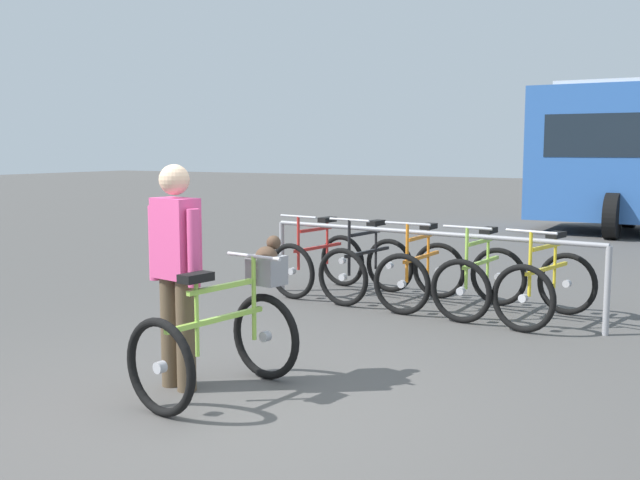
% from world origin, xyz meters
% --- Properties ---
extents(ground_plane, '(80.00, 80.00, 0.00)m').
position_xyz_m(ground_plane, '(0.00, 0.00, 0.00)').
color(ground_plane, '#514F4C').
extents(bike_rack_rail, '(3.89, 0.41, 0.88)m').
position_xyz_m(bike_rack_rail, '(-0.11, 3.54, 0.68)').
color(bike_rack_rail, '#99999E').
rests_on(bike_rack_rail, ground).
extents(racked_bike_red, '(0.80, 1.18, 0.97)m').
position_xyz_m(racked_bike_red, '(-1.59, 3.86, 0.37)').
color(racked_bike_red, black).
rests_on(racked_bike_red, ground).
extents(racked_bike_black, '(0.78, 1.17, 0.97)m').
position_xyz_m(racked_bike_black, '(-0.90, 3.80, 0.37)').
color(racked_bike_black, black).
rests_on(racked_bike_black, ground).
extents(racked_bike_orange, '(0.69, 1.11, 0.97)m').
position_xyz_m(racked_bike_orange, '(-0.20, 3.73, 0.37)').
color(racked_bike_orange, black).
rests_on(racked_bike_orange, ground).
extents(racked_bike_lime, '(0.75, 1.17, 0.98)m').
position_xyz_m(racked_bike_lime, '(0.50, 3.67, 0.37)').
color(racked_bike_lime, black).
rests_on(racked_bike_lime, ground).
extents(racked_bike_yellow, '(0.87, 1.22, 0.97)m').
position_xyz_m(racked_bike_yellow, '(1.20, 3.60, 0.37)').
color(racked_bike_yellow, black).
rests_on(racked_bike_yellow, ground).
extents(featured_bicycle, '(0.81, 1.24, 1.09)m').
position_xyz_m(featured_bicycle, '(-0.30, 0.30, 0.49)').
color(featured_bicycle, black).
rests_on(featured_bicycle, ground).
extents(person_with_featured_bike, '(0.52, 0.26, 1.64)m').
position_xyz_m(person_with_featured_bike, '(-0.67, 0.18, 0.91)').
color(person_with_featured_bike, brown).
rests_on(person_with_featured_bike, ground).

